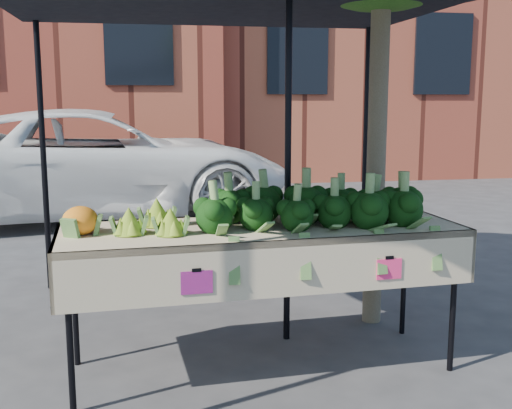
# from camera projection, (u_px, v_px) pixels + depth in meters

# --- Properties ---
(ground) EXTENTS (90.00, 90.00, 0.00)m
(ground) POSITION_uv_depth(u_px,v_px,m) (227.00, 377.00, 3.76)
(ground) COLOR #313133
(table) EXTENTS (2.45, 0.95, 0.90)m
(table) POSITION_uv_depth(u_px,v_px,m) (262.00, 298.00, 3.83)
(table) COLOR beige
(table) RESTS_ON ground
(canopy) EXTENTS (3.16, 3.16, 2.74)m
(canopy) POSITION_uv_depth(u_px,v_px,m) (234.00, 142.00, 4.17)
(canopy) COLOR black
(canopy) RESTS_ON ground
(broccoli_heap) EXTENTS (1.50, 0.60, 0.29)m
(broccoli_heap) POSITION_uv_depth(u_px,v_px,m) (313.00, 200.00, 3.81)
(broccoli_heap) COLOR black
(broccoli_heap) RESTS_ON table
(romanesco_cluster) EXTENTS (0.45, 0.49, 0.22)m
(romanesco_cluster) POSITION_uv_depth(u_px,v_px,m) (149.00, 212.00, 3.61)
(romanesco_cluster) COLOR #80A424
(romanesco_cluster) RESTS_ON table
(cauliflower_pair) EXTENTS (0.22, 0.22, 0.20)m
(cauliflower_pair) POSITION_uv_depth(u_px,v_px,m) (80.00, 217.00, 3.51)
(cauliflower_pair) COLOR orange
(cauliflower_pair) RESTS_ON table
(vehicle) EXTENTS (1.75, 2.66, 5.48)m
(vehicle) POSITION_uv_depth(u_px,v_px,m) (92.00, 18.00, 8.47)
(vehicle) COLOR white
(vehicle) RESTS_ON ground
(street_tree) EXTENTS (2.02, 2.02, 3.98)m
(street_tree) POSITION_uv_depth(u_px,v_px,m) (380.00, 51.00, 4.40)
(street_tree) COLOR #1E4C14
(street_tree) RESTS_ON ground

